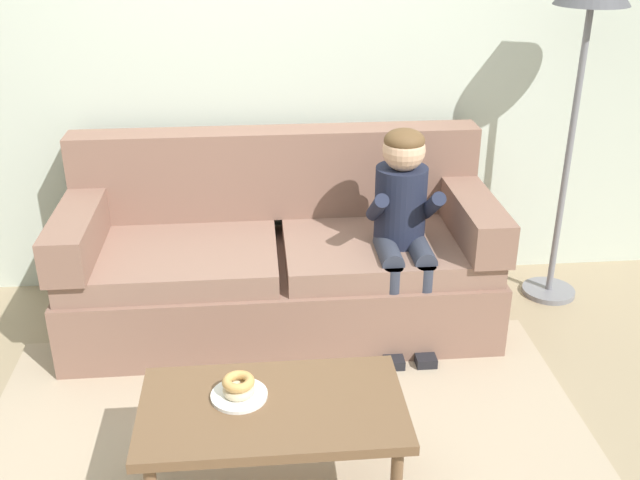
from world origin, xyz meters
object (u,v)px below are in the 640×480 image
at_px(couch, 280,260).
at_px(toy_controller, 203,417).
at_px(donut, 239,390).
at_px(floor_lamp, 590,11).
at_px(coffee_table, 273,415).
at_px(person_child, 403,217).

bearing_deg(couch, toy_controller, -113.95).
bearing_deg(toy_controller, donut, -40.41).
xyz_separation_m(toy_controller, floor_lamp, (1.95, 0.99, 1.57)).
relative_size(couch, toy_controller, 9.73).
height_order(toy_controller, floor_lamp, floor_lamp).
bearing_deg(donut, couch, 80.94).
bearing_deg(coffee_table, couch, 86.43).
height_order(coffee_table, floor_lamp, floor_lamp).
xyz_separation_m(coffee_table, donut, (-0.12, 0.05, 0.08)).
relative_size(couch, coffee_table, 2.26).
bearing_deg(donut, coffee_table, -24.51).
bearing_deg(floor_lamp, donut, -141.54).
relative_size(person_child, floor_lamp, 0.58).
relative_size(toy_controller, floor_lamp, 0.12).
bearing_deg(toy_controller, floor_lamp, 53.12).
height_order(coffee_table, donut, donut).
xyz_separation_m(person_child, toy_controller, (-0.99, -0.65, -0.65)).
xyz_separation_m(person_child, floor_lamp, (0.96, 0.34, 0.92)).
distance_m(couch, donut, 1.30).
height_order(couch, coffee_table, couch).
height_order(person_child, donut, person_child).
bearing_deg(coffee_table, toy_controller, 122.58).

